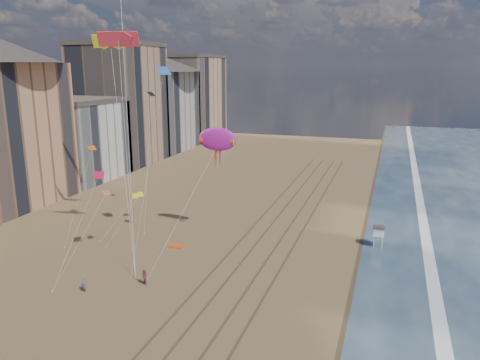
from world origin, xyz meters
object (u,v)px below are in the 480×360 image
Objects in this scene: lifeguard_stand at (379,231)px; show_kite at (217,140)px; grounded_kite at (177,246)px; kite_flyer_a at (84,285)px; kite_flyer_b at (144,277)px.

lifeguard_stand is 24.56m from show_kite.
kite_flyer_a is (-3.73, -14.68, 0.75)m from grounded_kite.
kite_flyer_a is 6.30m from kite_flyer_b.
kite_flyer_a reaches higher than grounded_kite.
show_kite is 11.58× the size of kite_flyer_a.
grounded_kite is 11.31m from kite_flyer_b.
show_kite is 24.66m from kite_flyer_a.
lifeguard_stand is 37.21m from kite_flyer_a.
kite_flyer_b is (-2.70, -15.82, -13.06)m from show_kite.
grounded_kite is at bearing -161.75° from lifeguard_stand.
show_kite is 20.69m from kite_flyer_b.
kite_flyer_a is at bearing -118.31° from kite_flyer_b.
lifeguard_stand is at bearing 10.02° from show_kite.
lifeguard_stand is 26.87m from grounded_kite.
kite_flyer_b is (5.23, 3.50, 0.05)m from kite_flyer_a.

